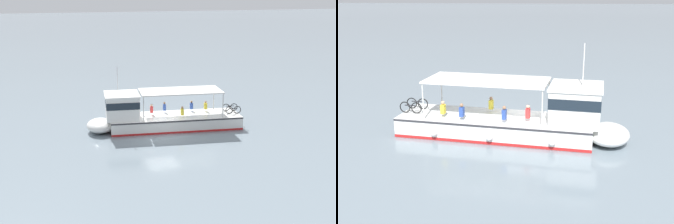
{
  "view_description": "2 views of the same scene",
  "coord_description": "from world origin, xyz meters",
  "views": [
    {
      "loc": [
        -32.45,
        9.87,
        11.22
      ],
      "look_at": [
        1.6,
        -0.96,
        1.4
      ],
      "focal_mm": 47.8,
      "sensor_mm": 36.0,
      "label": 1
    },
    {
      "loc": [
        23.57,
        1.18,
        8.02
      ],
      "look_at": [
        1.6,
        -0.96,
        1.4
      ],
      "focal_mm": 44.5,
      "sensor_mm": 36.0,
      "label": 2
    }
  ],
  "objects": [
    {
      "name": "ferry_main",
      "position": [
        1.73,
        0.05,
        1.02
      ],
      "size": [
        4.71,
        13.02,
        5.32
      ],
      "color": "white",
      "rests_on": "ground"
    },
    {
      "name": "ground_plane",
      "position": [
        0.0,
        0.0,
        0.0
      ],
      "size": [
        400.0,
        400.0,
        0.0
      ],
      "primitive_type": "plane",
      "color": "gray"
    }
  ]
}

